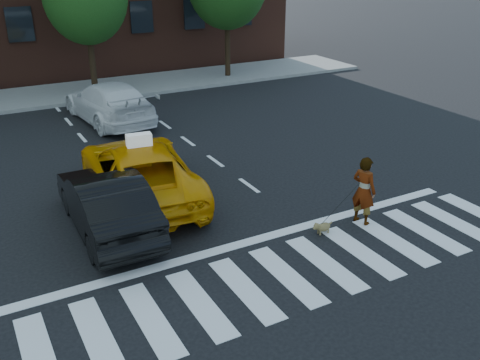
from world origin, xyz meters
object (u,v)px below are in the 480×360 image
object	(u,v)px
white_suv	(109,102)
woman	(364,191)
taxi	(139,171)
black_sedan	(107,202)
dog	(322,227)

from	to	relation	value
white_suv	woman	xyz separation A→B (m)	(3.05, -11.36, 0.09)
taxi	white_suv	world-z (taller)	taxi
black_sedan	white_suv	world-z (taller)	white_suv
white_suv	woman	distance (m)	11.76
black_sedan	dog	xyz separation A→B (m)	(4.41, -2.67, -0.56)
woman	dog	size ratio (longest dim) A/B	3.25
woman	black_sedan	bearing A→B (deg)	48.44
dog	black_sedan	bearing A→B (deg)	153.10
woman	dog	world-z (taller)	woman
white_suv	taxi	bearing A→B (deg)	74.73
black_sedan	taxi	bearing A→B (deg)	-132.24
black_sedan	dog	world-z (taller)	black_sedan
dog	woman	bearing A→B (deg)	4.11
white_suv	dog	distance (m)	11.52
taxi	dog	world-z (taller)	taxi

